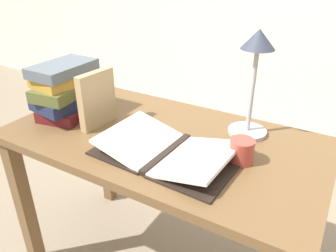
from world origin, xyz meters
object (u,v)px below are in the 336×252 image
object	(u,v)px
open_book	(167,151)
reading_lamp	(255,67)
book_standing_upright	(97,99)
coffee_mug	(241,151)
book_stack_tall	(66,90)

from	to	relation	value
open_book	reading_lamp	size ratio (longest dim) A/B	1.25
open_book	book_standing_upright	distance (m)	0.39
reading_lamp	coffee_mug	world-z (taller)	reading_lamp
book_standing_upright	reading_lamp	bearing A→B (deg)	27.98
open_book	book_stack_tall	world-z (taller)	book_stack_tall
reading_lamp	coffee_mug	bearing A→B (deg)	-77.80
open_book	coffee_mug	distance (m)	0.26
book_standing_upright	book_stack_tall	bearing A→B (deg)	-177.30
book_standing_upright	reading_lamp	world-z (taller)	reading_lamp
open_book	coffee_mug	size ratio (longest dim) A/B	4.51
book_stack_tall	coffee_mug	size ratio (longest dim) A/B	2.68
open_book	book_stack_tall	distance (m)	0.57
open_book	book_standing_upright	size ratio (longest dim) A/B	2.22
book_standing_upright	reading_lamp	xyz separation A→B (m)	(0.57, 0.25, 0.16)
book_standing_upright	coffee_mug	distance (m)	0.62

